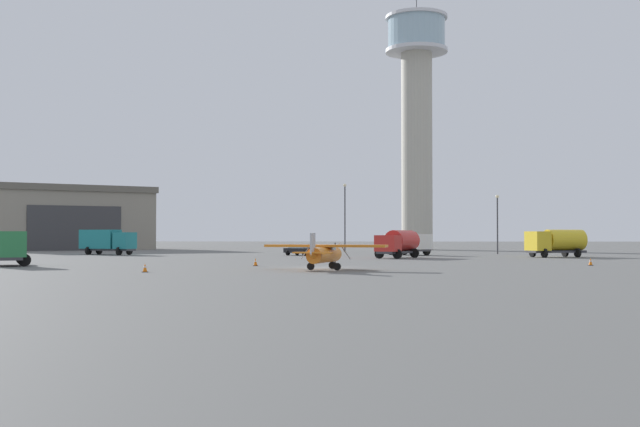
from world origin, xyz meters
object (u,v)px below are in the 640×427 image
control_tower (417,105)px  truck_flatbed_green (8,249)px  light_post_east (497,218)px  airplane_orange (324,253)px  truck_fuel_tanker_red (398,243)px  truck_fuel_tanker_yellow (556,242)px  car_black (300,249)px  truck_box_white (407,243)px  traffic_cone_near_left (255,262)px  traffic_cone_mid_apron (145,268)px  truck_box_teal (107,241)px  light_post_west (345,212)px  traffic_cone_near_right (590,262)px

control_tower → truck_flatbed_green: control_tower is taller
light_post_east → airplane_orange: bearing=-115.0°
control_tower → truck_fuel_tanker_red: control_tower is taller
control_tower → truck_fuel_tanker_yellow: size_ratio=6.11×
control_tower → truck_fuel_tanker_red: (-6.04, -44.41, -22.06)m
control_tower → car_black: bearing=-115.8°
airplane_orange → truck_box_white: airplane_orange is taller
car_black → traffic_cone_near_left: bearing=-53.8°
airplane_orange → traffic_cone_mid_apron: airplane_orange is taller
car_black → traffic_cone_mid_apron: (-8.10, -40.28, -0.44)m
truck_fuel_tanker_red → car_black: truck_fuel_tanker_red is taller
truck_fuel_tanker_red → traffic_cone_mid_apron: truck_fuel_tanker_red is taller
airplane_orange → traffic_cone_near_left: size_ratio=13.77×
truck_box_teal → truck_flatbed_green: size_ratio=1.19×
light_post_west → traffic_cone_near_left: (-7.13, -47.59, -5.35)m
truck_fuel_tanker_yellow → traffic_cone_near_left: size_ratio=10.73×
truck_fuel_tanker_red → car_black: size_ratio=1.58×
truck_fuel_tanker_yellow → traffic_cone_near_left: truck_fuel_tanker_yellow is taller
truck_box_teal → light_post_west: size_ratio=0.76×
truck_fuel_tanker_red → light_post_west: light_post_west is taller
truck_fuel_tanker_red → traffic_cone_near_left: size_ratio=10.31×
traffic_cone_near_right → control_tower: bearing=97.4°
truck_fuel_tanker_yellow → truck_flatbed_green: bearing=6.8°
truck_box_teal → truck_fuel_tanker_yellow: 53.12m
light_post_west → traffic_cone_mid_apron: light_post_west is taller
truck_fuel_tanker_red → light_post_east: bearing=171.0°
car_black → truck_fuel_tanker_yellow: bearing=28.6°
traffic_cone_mid_apron → light_post_east: bearing=55.7°
traffic_cone_mid_apron → truck_box_white: bearing=63.9°
car_black → traffic_cone_near_right: car_black is taller
light_post_west → traffic_cone_near_right: size_ratio=15.82×
truck_fuel_tanker_yellow → light_post_east: (-3.84, 13.43, 2.85)m
traffic_cone_near_right → light_post_west: bearing=113.6°
truck_fuel_tanker_red → traffic_cone_near_left: 24.38m
truck_box_white → light_post_east: bearing=79.5°
traffic_cone_near_left → traffic_cone_near_right: bearing=3.8°
truck_fuel_tanker_yellow → truck_box_white: bearing=-47.6°
airplane_orange → light_post_west: (1.43, 54.65, 4.45)m
control_tower → car_black: size_ratio=10.05×
truck_fuel_tanker_yellow → light_post_west: light_post_west is taller
truck_flatbed_green → light_post_west: (26.69, 48.80, 4.34)m
car_black → truck_box_white: bearing=50.7°
control_tower → traffic_cone_near_right: bearing=-82.6°
light_post_west → traffic_cone_near_left: size_ratio=14.95×
light_post_east → traffic_cone_near_left: 46.27m
airplane_orange → car_black: 37.14m
traffic_cone_near_left → airplane_orange: bearing=-51.1°
truck_flatbed_green → truck_box_white: (34.26, 33.55, 0.18)m
truck_fuel_tanker_yellow → traffic_cone_mid_apron: bearing=23.2°
truck_fuel_tanker_red → traffic_cone_near_right: (14.28, -18.90, -1.33)m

